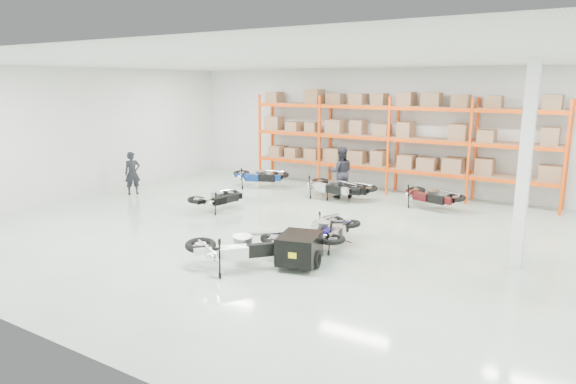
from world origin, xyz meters
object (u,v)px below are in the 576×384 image
Objects in this scene: moto_touring_right at (333,227)px; moto_silver_left at (241,240)px; moto_blue_centre at (324,225)px; trailer at (299,248)px; moto_black_far_left at (218,195)px; moto_back_d at (431,192)px; moto_back_c at (347,184)px; person_left at (132,173)px; person_back at (341,172)px; moto_back_b at (332,183)px; moto_back_a at (259,173)px.

moto_silver_left is at bearing -125.65° from moto_touring_right.
moto_blue_centre reaches higher than trailer.
moto_back_d is (5.64, 3.80, 0.05)m from moto_black_far_left.
person_left reaches higher than moto_back_c.
person_left is at bearing 116.93° from moto_back_c.
moto_black_far_left is at bearing 24.98° from person_back.
moto_back_c is at bearing 114.07° from moto_back_d.
moto_touring_right is 0.91× the size of moto_back_b.
moto_black_far_left is at bearing -64.01° from person_left.
moto_back_a is (-1.00, 3.65, 0.08)m from moto_black_far_left.
moto_back_a is 1.08× the size of moto_back_c.
moto_silver_left is (-0.83, -2.27, 0.06)m from moto_blue_centre.
person_left is (-6.47, -3.10, 0.19)m from moto_back_b.
moto_back_b reaches higher than moto_black_far_left.
person_left reaches higher than moto_back_a.
moto_black_far_left is 0.87× the size of moto_back_a.
moto_back_b reaches higher than moto_back_d.
trailer is 1.01× the size of person_back.
moto_back_b is at bearing -59.22° from moto_blue_centre.
trailer is 9.55m from person_left.
moto_black_far_left is 0.93× the size of person_back.
trailer is 8.85m from moto_back_a.
moto_back_a reaches higher than moto_touring_right.
moto_back_c is (-2.03, 6.53, 0.11)m from trailer.
trailer is at bearing -161.23° from moto_back_c.
moto_black_far_left is 4.18m from person_left.
moto_black_far_left is 0.92× the size of moto_back_d.
moto_silver_left is 7.59m from person_back.
moto_black_far_left is at bearing 153.01° from moto_touring_right.
moto_silver_left reaches higher than trailer.
person_left reaches higher than moto_black_far_left.
moto_back_b is (-2.51, 6.33, 0.16)m from trailer.
trailer is 7.20m from person_back.
person_back reaches higher than moto_blue_centre.
moto_back_b is (-2.51, 4.74, 0.05)m from moto_touring_right.
moto_back_d is 1.01× the size of person_back.
moto_back_b is 1.06× the size of person_back.
moto_back_d is at bearing 70.42° from moto_touring_right.
person_back reaches higher than person_left.
moto_touring_right is 5.28m from moto_back_d.
person_left is at bearing 145.53° from trailer.
person_left is at bearing 128.49° from moto_back_d.
moto_blue_centre is 0.95× the size of moto_back_b.
trailer is 6.87m from moto_back_d.
moto_back_a is at bearing 109.68° from moto_back_d.
moto_back_d reaches higher than trailer.
moto_silver_left is at bearing 67.83° from person_back.
person_left is 7.49m from person_back.
moto_back_b is 1.05× the size of moto_back_d.
person_left is at bearing 14.38° from moto_silver_left.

